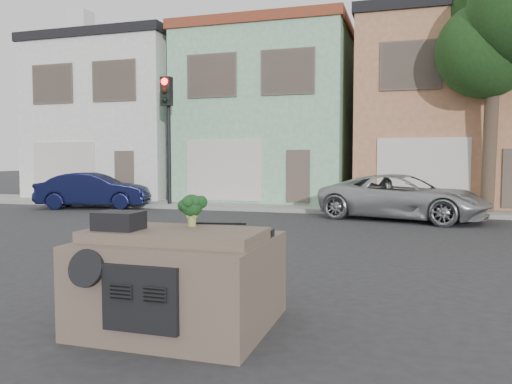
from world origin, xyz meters
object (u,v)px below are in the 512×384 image
at_px(silver_pickup, 403,220).
at_px(navy_sedan, 94,208).
at_px(broccoli, 192,210).
at_px(traffic_signal, 168,142).

bearing_deg(silver_pickup, navy_sedan, 104.46).
bearing_deg(broccoli, silver_pickup, 78.30).
bearing_deg(silver_pickup, traffic_signal, 97.26).
bearing_deg(broccoli, traffic_signal, 117.98).
bearing_deg(broccoli, navy_sedan, 129.17).
relative_size(traffic_signal, broccoli, 13.53).
distance_m(silver_pickup, broccoli, 11.22).
relative_size(silver_pickup, broccoli, 13.57).
distance_m(silver_pickup, traffic_signal, 9.30).
height_order(navy_sedan, silver_pickup, silver_pickup).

